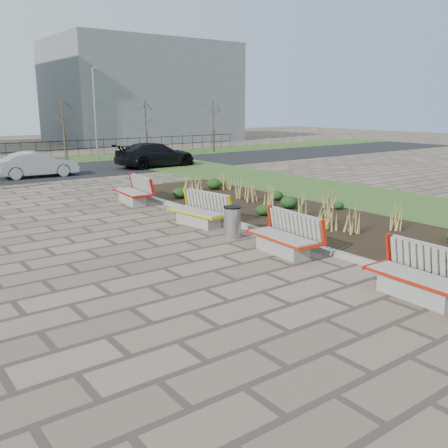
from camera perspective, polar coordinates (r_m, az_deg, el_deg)
ground at (r=9.08m, az=3.83°, el=-10.40°), size 120.00×120.00×0.00m
planting_bed at (r=16.65m, az=9.00°, el=0.70°), size 4.50×18.00×0.10m
planting_curb at (r=15.09m, az=2.81°, el=-0.37°), size 0.16×18.00×0.15m
grass_verge_near at (r=20.27m, az=18.44°, el=2.35°), size 5.00×38.00×0.04m
bench_a at (r=10.33m, az=21.34°, el=-5.37°), size 0.99×2.14×1.00m
bench_b at (r=12.62m, az=6.70°, el=-1.20°), size 1.03×2.15×1.00m
bench_c at (r=15.54m, az=-3.02°, el=1.63°), size 1.17×2.20×1.00m
bench_d at (r=19.40m, az=-10.50°, el=3.79°), size 1.09×2.17×1.00m
litter_bin at (r=14.06m, az=0.95°, el=0.16°), size 0.48×0.48×0.89m
car_silver at (r=27.90m, az=-20.52°, el=6.41°), size 4.10×1.70×1.32m
car_black at (r=30.83m, az=-7.83°, el=7.85°), size 5.09×2.19×1.46m
tree_d at (r=34.76m, az=-17.83°, el=10.09°), size 1.40×1.40×4.00m
tree_e at (r=37.17m, az=-8.94°, el=10.73°), size 1.40×1.40×4.00m
tree_f at (r=40.34m, az=-1.26°, el=11.08°), size 1.40×1.40×4.00m
lamp_east at (r=34.98m, az=-14.51°, el=11.96°), size 0.24×0.60×6.00m
building_grey at (r=54.59m, az=-9.32°, el=14.62°), size 18.00×12.00×10.00m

